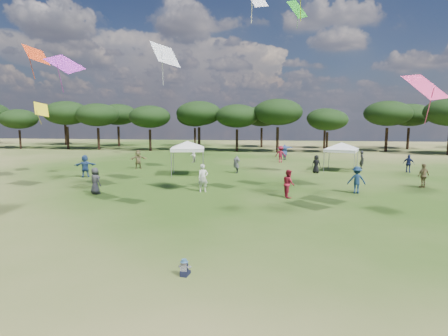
# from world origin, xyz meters

# --- Properties ---
(ground) EXTENTS (140.00, 140.00, 0.00)m
(ground) POSITION_xyz_m (0.00, 0.00, 0.00)
(ground) COLOR #314F17
(ground) RESTS_ON ground
(tree_line) EXTENTS (108.78, 17.63, 7.77)m
(tree_line) POSITION_xyz_m (2.39, 47.41, 5.42)
(tree_line) COLOR black
(tree_line) RESTS_ON ground
(tent_left) EXTENTS (5.63, 5.63, 3.30)m
(tent_left) POSITION_xyz_m (-4.95, 22.05, 2.87)
(tent_left) COLOR gray
(tent_left) RESTS_ON ground
(tent_right) EXTENTS (5.46, 5.46, 2.98)m
(tent_right) POSITION_xyz_m (8.81, 26.34, 2.56)
(tent_right) COLOR gray
(tent_right) RESTS_ON ground
(toddler) EXTENTS (0.39, 0.43, 0.56)m
(toddler) POSITION_xyz_m (-0.60, 1.61, 0.25)
(toddler) COLOR black
(toddler) RESTS_ON ground
(festival_crowd) EXTENTS (29.54, 22.64, 1.90)m
(festival_crowd) POSITION_xyz_m (-0.02, 24.16, 0.89)
(festival_crowd) COLOR #504F55
(festival_crowd) RESTS_ON ground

